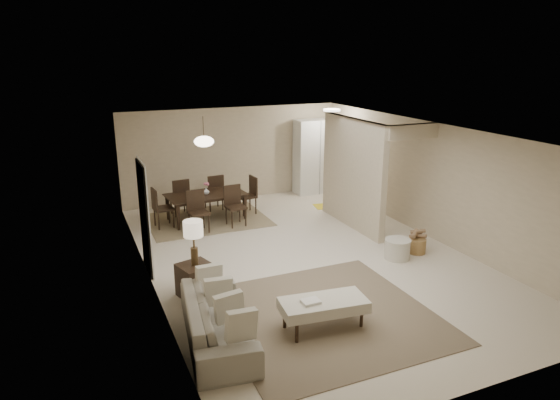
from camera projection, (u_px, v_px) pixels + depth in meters
name	position (u px, v px, depth m)	size (l,w,h in m)	color
floor	(305.00, 256.00, 9.93)	(9.00, 9.00, 0.00)	beige
ceiling	(307.00, 131.00, 9.21)	(9.00, 9.00, 0.00)	white
back_wall	(233.00, 154.00, 13.53)	(6.00, 6.00, 0.00)	tan
left_wall	(147.00, 216.00, 8.43)	(9.00, 9.00, 0.00)	tan
right_wall	(431.00, 181.00, 10.71)	(9.00, 9.00, 0.00)	tan
partition	(353.00, 173.00, 11.35)	(0.15, 2.50, 2.50)	tan
doorway	(144.00, 218.00, 9.04)	(0.04, 0.90, 2.04)	black
pantry_cabinet	(316.00, 156.00, 14.17)	(1.20, 0.55, 2.10)	white
flush_light	(332.00, 110.00, 12.91)	(0.44, 0.44, 0.05)	white
living_rug	(325.00, 315.00, 7.71)	(3.20, 3.20, 0.01)	brown
sofa	(217.00, 320.00, 6.97)	(0.84, 2.16, 0.63)	gray
ottoman_bench	(323.00, 305.00, 7.27)	(1.32, 0.72, 0.45)	beige
side_table	(196.00, 280.00, 8.25)	(0.51, 0.51, 0.56)	black
table_lamp	(193.00, 233.00, 8.01)	(0.32, 0.32, 0.76)	#4B3820
round_pouf	(397.00, 249.00, 9.78)	(0.51, 0.51, 0.39)	beige
wicker_basket	(417.00, 246.00, 10.07)	(0.35, 0.35, 0.30)	#95643B
dining_rug	(207.00, 220.00, 12.07)	(2.80, 2.10, 0.01)	#77684A
dining_table	(207.00, 207.00, 11.98)	(1.84, 1.03, 0.65)	black
dining_chairs	(207.00, 201.00, 11.94)	(2.56, 1.94, 0.94)	black
vase	(206.00, 191.00, 11.86)	(0.15, 0.15, 0.16)	silver
yellow_mat	(330.00, 206.00, 13.15)	(0.80, 0.49, 0.01)	yellow
pendant_light	(204.00, 141.00, 11.52)	(0.46, 0.46, 0.71)	#4B3820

